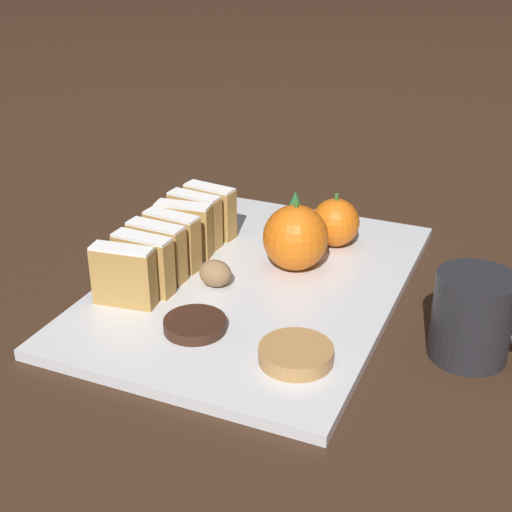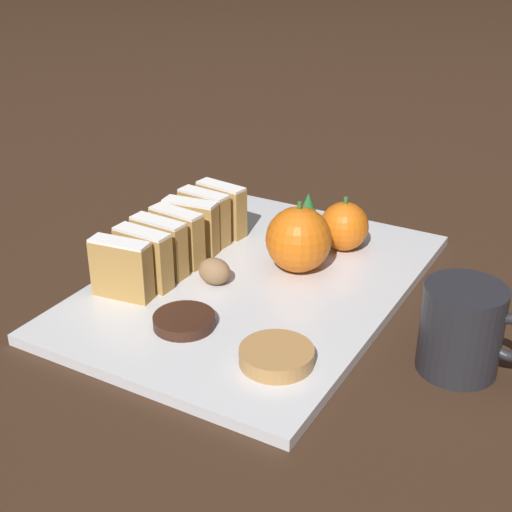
% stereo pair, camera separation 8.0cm
% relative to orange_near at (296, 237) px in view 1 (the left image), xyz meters
% --- Properties ---
extents(ground_plane, '(6.00, 6.00, 0.00)m').
position_rel_orange_near_xyz_m(ground_plane, '(-0.03, -0.05, -0.05)').
color(ground_plane, '#382316').
extents(serving_platter, '(0.31, 0.45, 0.01)m').
position_rel_orange_near_xyz_m(serving_platter, '(-0.03, -0.05, -0.04)').
color(serving_platter, silver).
rests_on(serving_platter, ground_plane).
extents(stollen_slice_front, '(0.07, 0.03, 0.07)m').
position_rel_orange_near_xyz_m(stollen_slice_front, '(-0.14, -0.15, -0.01)').
color(stollen_slice_front, '#B28442').
rests_on(stollen_slice_front, serving_platter).
extents(stollen_slice_second, '(0.07, 0.02, 0.07)m').
position_rel_orange_near_xyz_m(stollen_slice_second, '(-0.13, -0.12, -0.01)').
color(stollen_slice_second, '#B28442').
rests_on(stollen_slice_second, serving_platter).
extents(stollen_slice_third, '(0.07, 0.03, 0.07)m').
position_rel_orange_near_xyz_m(stollen_slice_third, '(-0.13, -0.09, -0.01)').
color(stollen_slice_third, '#B28442').
rests_on(stollen_slice_third, serving_platter).
extents(stollen_slice_fourth, '(0.07, 0.03, 0.07)m').
position_rel_orange_near_xyz_m(stollen_slice_fourth, '(-0.13, -0.05, -0.01)').
color(stollen_slice_fourth, '#B28442').
rests_on(stollen_slice_fourth, serving_platter).
extents(stollen_slice_fifth, '(0.07, 0.03, 0.07)m').
position_rel_orange_near_xyz_m(stollen_slice_fifth, '(-0.14, -0.02, -0.01)').
color(stollen_slice_fifth, '#B28442').
rests_on(stollen_slice_fifth, serving_platter).
extents(stollen_slice_sixth, '(0.07, 0.03, 0.07)m').
position_rel_orange_near_xyz_m(stollen_slice_sixth, '(-0.14, 0.01, -0.01)').
color(stollen_slice_sixth, '#B28442').
rests_on(stollen_slice_sixth, serving_platter).
extents(stollen_slice_back, '(0.07, 0.03, 0.07)m').
position_rel_orange_near_xyz_m(stollen_slice_back, '(-0.13, 0.04, -0.01)').
color(stollen_slice_back, '#B28442').
rests_on(stollen_slice_back, serving_platter).
extents(orange_near, '(0.08, 0.08, 0.08)m').
position_rel_orange_near_xyz_m(orange_near, '(0.00, 0.00, 0.00)').
color(orange_near, orange).
rests_on(orange_near, serving_platter).
extents(orange_far, '(0.06, 0.06, 0.07)m').
position_rel_orange_near_xyz_m(orange_far, '(0.02, 0.08, -0.01)').
color(orange_far, orange).
rests_on(orange_far, serving_platter).
extents(walnut, '(0.04, 0.03, 0.03)m').
position_rel_orange_near_xyz_m(walnut, '(-0.07, -0.08, -0.02)').
color(walnut, '#8E6B47').
rests_on(walnut, serving_platter).
extents(chocolate_cookie, '(0.06, 0.06, 0.01)m').
position_rel_orange_near_xyz_m(chocolate_cookie, '(-0.04, -0.17, -0.03)').
color(chocolate_cookie, '#381E14').
rests_on(chocolate_cookie, serving_platter).
extents(gingerbread_cookie, '(0.07, 0.07, 0.02)m').
position_rel_orange_near_xyz_m(gingerbread_cookie, '(0.07, -0.18, -0.03)').
color(gingerbread_cookie, '#B27F47').
rests_on(gingerbread_cookie, serving_platter).
extents(evergreen_sprig, '(0.04, 0.04, 0.05)m').
position_rel_orange_near_xyz_m(evergreen_sprig, '(-0.04, 0.11, -0.01)').
color(evergreen_sprig, '#23662D').
rests_on(evergreen_sprig, serving_platter).
extents(coffee_mug, '(0.11, 0.08, 0.09)m').
position_rel_orange_near_xyz_m(coffee_mug, '(0.21, -0.09, -0.01)').
color(coffee_mug, '#232328').
rests_on(coffee_mug, ground_plane).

